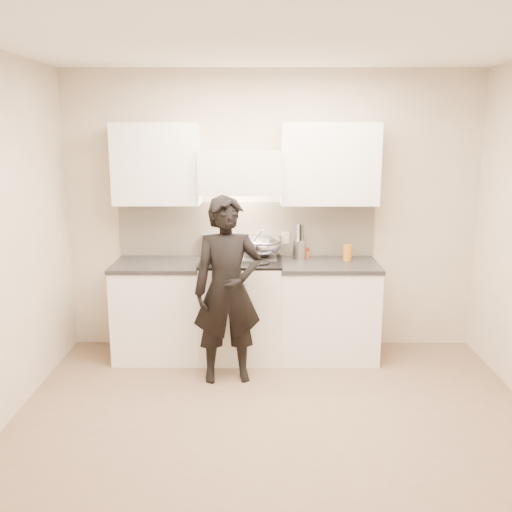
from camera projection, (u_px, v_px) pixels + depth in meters
The scene contains 11 objects.
ground_plane at pixel (276, 430), 4.15m from camera, with size 4.00×4.00×0.00m, color #7C6752.
room_shell at pixel (269, 205), 4.16m from camera, with size 4.04×3.54×2.70m.
stove at pixel (241, 308), 5.44m from camera, with size 0.76×0.65×0.96m.
counter_right at pixel (328, 309), 5.44m from camera, with size 0.92×0.67×0.92m.
counter_left at pixel (159, 309), 5.44m from camera, with size 0.82×0.67×0.92m.
wok at pixel (262, 245), 5.43m from camera, with size 0.38×0.46×0.30m.
stock_pot at pixel (224, 252), 5.18m from camera, with size 0.38×0.31×0.18m.
utensil_crock at pixel (300, 248), 5.47m from camera, with size 0.13×0.13×0.34m.
spice_jar at pixel (307, 253), 5.52m from camera, with size 0.04×0.04×0.10m.
oil_glass at pixel (348, 253), 5.41m from camera, with size 0.09×0.09×0.15m.
person at pixel (228, 290), 4.83m from camera, with size 0.59×0.39×1.61m, color black.
Camera 1 is at (-0.13, -3.77, 2.14)m, focal length 40.00 mm.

